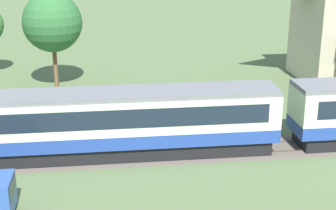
{
  "coord_description": "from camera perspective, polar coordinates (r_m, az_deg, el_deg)",
  "views": [
    {
      "loc": [
        -16.79,
        -26.61,
        12.74
      ],
      "look_at": [
        -13.25,
        1.59,
        3.07
      ],
      "focal_mm": 55.0,
      "sensor_mm": 36.0,
      "label": 1
    }
  ],
  "objects": [
    {
      "name": "yard_tree_1",
      "position": [
        43.63,
        -12.71,
        8.91
      ],
      "size": [
        4.89,
        4.89,
        8.05
      ],
      "color": "brown",
      "rests_on": "ground_plane"
    },
    {
      "name": "railway_track",
      "position": [
        34.04,
        17.88,
        -4.13
      ],
      "size": [
        127.7,
        3.6,
        0.04
      ],
      "color": "#665B51",
      "rests_on": "ground_plane"
    },
    {
      "name": "passenger_train",
      "position": [
        32.09,
        13.24,
        -0.87
      ],
      "size": [
        83.79,
        2.89,
        3.99
      ],
      "color": "#234293",
      "rests_on": "ground_plane"
    }
  ]
}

